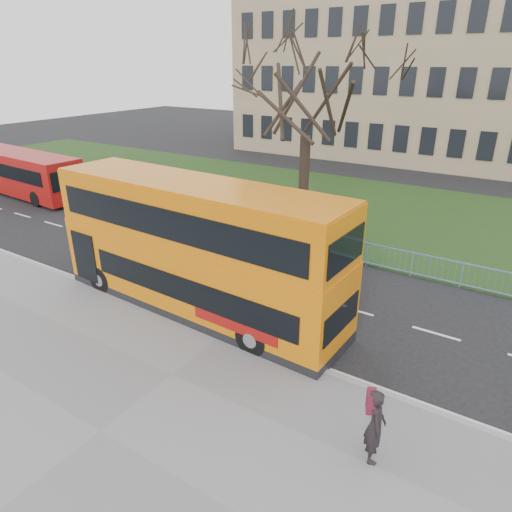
{
  "coord_description": "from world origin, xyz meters",
  "views": [
    {
      "loc": [
        7.94,
        -11.98,
        8.59
      ],
      "look_at": [
        -0.34,
        1.0,
        1.96
      ],
      "focal_mm": 32.0,
      "sensor_mm": 36.0,
      "label": 1
    }
  ],
  "objects": [
    {
      "name": "bare_tree",
      "position": [
        -3.0,
        10.0,
        5.85
      ],
      "size": [
        8.08,
        8.08,
        11.55
      ],
      "primitive_type": null,
      "color": "black",
      "rests_on": "grass_verge"
    },
    {
      "name": "ground",
      "position": [
        0.0,
        0.0,
        0.0
      ],
      "size": [
        120.0,
        120.0,
        0.0
      ],
      "primitive_type": "plane",
      "color": "black",
      "rests_on": "ground"
    },
    {
      "name": "civic_building",
      "position": [
        -5.0,
        35.0,
        7.0
      ],
      "size": [
        30.0,
        15.0,
        14.0
      ],
      "primitive_type": "cube",
      "color": "#897957",
      "rests_on": "ground"
    },
    {
      "name": "pedestrian",
      "position": [
        5.96,
        -3.91,
        1.06
      ],
      "size": [
        0.67,
        0.81,
        1.89
      ],
      "primitive_type": "imported",
      "rotation": [
        0.0,
        0.0,
        1.94
      ],
      "color": "black",
      "rests_on": "pavement"
    },
    {
      "name": "guard_railing",
      "position": [
        0.0,
        6.6,
        0.55
      ],
      "size": [
        40.0,
        0.12,
        1.1
      ],
      "primitive_type": null,
      "color": "#789CD7",
      "rests_on": "ground"
    },
    {
      "name": "pavement",
      "position": [
        0.0,
        -6.75,
        0.06
      ],
      "size": [
        80.0,
        10.5,
        0.12
      ],
      "primitive_type": "cube",
      "color": "slate",
      "rests_on": "ground"
    },
    {
      "name": "grass_verge",
      "position": [
        0.0,
        14.3,
        0.04
      ],
      "size": [
        80.0,
        15.4,
        0.08
      ],
      "primitive_type": "cube",
      "color": "#1F3714",
      "rests_on": "ground"
    },
    {
      "name": "kerb",
      "position": [
        0.0,
        -1.55,
        0.07
      ],
      "size": [
        80.0,
        0.2,
        0.14
      ],
      "primitive_type": "cube",
      "color": "gray",
      "rests_on": "ground"
    },
    {
      "name": "red_bus",
      "position": [
        -22.26,
        5.39,
        1.54
      ],
      "size": [
        11.12,
        3.11,
        2.9
      ],
      "rotation": [
        0.0,
        0.0,
        -0.06
      ],
      "color": "#9C110E",
      "rests_on": "ground"
    },
    {
      "name": "yellow_bus",
      "position": [
        -1.91,
        -0.51,
        2.56
      ],
      "size": [
        11.49,
        3.18,
        4.77
      ],
      "rotation": [
        0.0,
        0.0,
        -0.04
      ],
      "color": "orange",
      "rests_on": "ground"
    }
  ]
}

